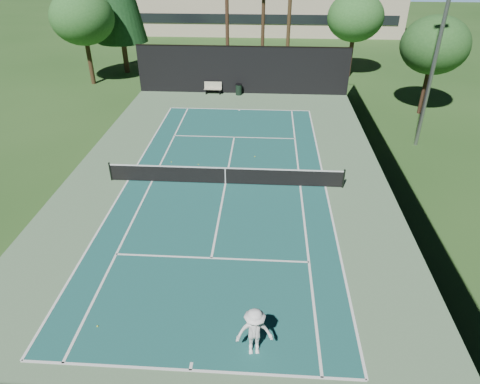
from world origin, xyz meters
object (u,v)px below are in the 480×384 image
(tennis_ball_b, at_px, (198,164))
(trash_bin, at_px, (239,89))
(tennis_ball_a, at_px, (98,326))
(player, at_px, (254,332))
(tennis_net, at_px, (225,175))
(tennis_ball_d, at_px, (171,162))
(park_bench, at_px, (213,88))
(tennis_ball_c, at_px, (255,157))

(tennis_ball_b, xyz_separation_m, trash_bin, (1.53, 13.39, 0.45))
(tennis_ball_a, bearing_deg, player, -7.23)
(tennis_ball_b, bearing_deg, player, -73.92)
(tennis_net, height_order, tennis_ball_d, tennis_net)
(tennis_net, xyz_separation_m, player, (1.98, -11.04, 0.37))
(park_bench, height_order, trash_bin, park_bench)
(tennis_ball_a, bearing_deg, park_bench, 87.85)
(tennis_ball_b, bearing_deg, tennis_ball_d, 172.59)
(tennis_ball_a, xyz_separation_m, tennis_ball_c, (5.03, 13.80, 0.00))
(tennis_ball_c, bearing_deg, park_bench, 108.30)
(tennis_ball_a, distance_m, park_bench, 26.08)
(tennis_ball_b, distance_m, park_bench, 13.57)
(tennis_ball_a, bearing_deg, tennis_ball_c, 69.97)
(park_bench, relative_size, trash_bin, 1.59)
(tennis_ball_a, bearing_deg, trash_bin, 82.91)
(tennis_ball_d, bearing_deg, tennis_ball_b, -7.41)
(tennis_ball_a, height_order, tennis_ball_d, tennis_ball_a)
(tennis_ball_a, xyz_separation_m, tennis_ball_b, (1.69, 12.52, -0.00))
(player, bearing_deg, trash_bin, 88.17)
(player, bearing_deg, tennis_net, 93.42)
(tennis_ball_a, distance_m, trash_bin, 26.11)
(tennis_ball_c, xyz_separation_m, park_bench, (-4.05, 12.26, 0.51))
(tennis_net, relative_size, tennis_ball_c, 182.08)
(tennis_net, relative_size, tennis_ball_d, 203.73)
(park_bench, xyz_separation_m, trash_bin, (2.24, -0.15, -0.07))
(tennis_ball_a, bearing_deg, tennis_ball_b, 82.31)
(tennis_net, relative_size, player, 6.96)
(tennis_ball_b, bearing_deg, park_bench, 93.02)
(player, xyz_separation_m, tennis_ball_d, (-5.49, 13.43, -0.90))
(tennis_ball_d, height_order, trash_bin, trash_bin)
(tennis_net, relative_size, tennis_ball_b, 215.44)
(park_bench, bearing_deg, tennis_ball_b, -86.98)
(tennis_ball_b, height_order, tennis_ball_c, tennis_ball_c)
(tennis_net, bearing_deg, trash_bin, 91.12)
(tennis_ball_a, relative_size, tennis_ball_b, 1.08)
(tennis_ball_c, bearing_deg, tennis_ball_b, -159.05)
(tennis_ball_b, xyz_separation_m, tennis_ball_d, (-1.68, 0.22, 0.00))
(park_bench, bearing_deg, tennis_ball_a, -92.15)
(tennis_ball_a, relative_size, tennis_ball_c, 0.91)
(trash_bin, bearing_deg, player, -85.10)
(player, height_order, tennis_ball_c, player)
(tennis_ball_c, distance_m, tennis_ball_d, 5.13)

